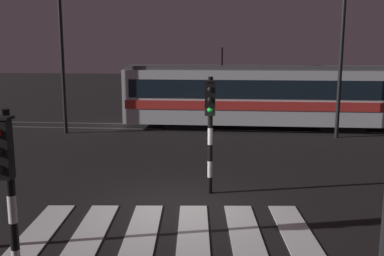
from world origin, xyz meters
TOP-DOWN VIEW (x-y plane):
  - ground_plane at (0.00, 0.00)m, footprint 120.00×120.00m
  - rail_near at (0.00, 10.95)m, footprint 80.00×0.12m
  - rail_far at (0.00, 12.39)m, footprint 80.00×0.12m
  - crosswalk_zebra at (0.00, -2.43)m, footprint 6.91×5.33m
  - traffic_light_median_centre at (0.74, 1.04)m, footprint 0.36×0.42m
  - traffic_light_kerb_mid_left at (-2.10, -4.75)m, footprint 0.36×0.42m
  - street_lamp_trackside_left at (-6.77, 9.33)m, footprint 0.44×1.21m
  - street_lamp_trackside_right at (6.22, 9.47)m, footprint 0.44×1.21m
  - tram at (2.90, 11.66)m, footprint 14.26×2.58m

SIDE VIEW (x-z plane):
  - ground_plane at x=0.00m, z-range 0.00..0.00m
  - crosswalk_zebra at x=0.00m, z-range 0.00..0.02m
  - rail_near at x=0.00m, z-range 0.00..0.03m
  - rail_far at x=0.00m, z-range 0.00..0.03m
  - tram at x=2.90m, z-range -0.33..3.82m
  - traffic_light_kerb_mid_left at x=-2.10m, z-range 0.51..3.72m
  - traffic_light_median_centre at x=0.74m, z-range 0.53..3.88m
  - street_lamp_trackside_right at x=6.22m, z-range 0.98..8.44m
  - street_lamp_trackside_left at x=-6.77m, z-range 0.99..8.79m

